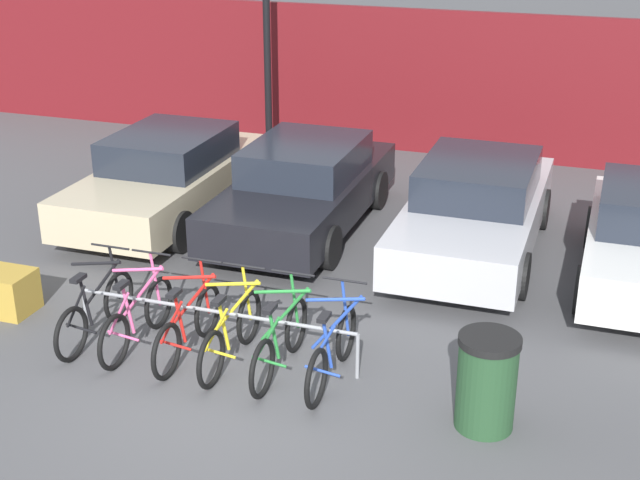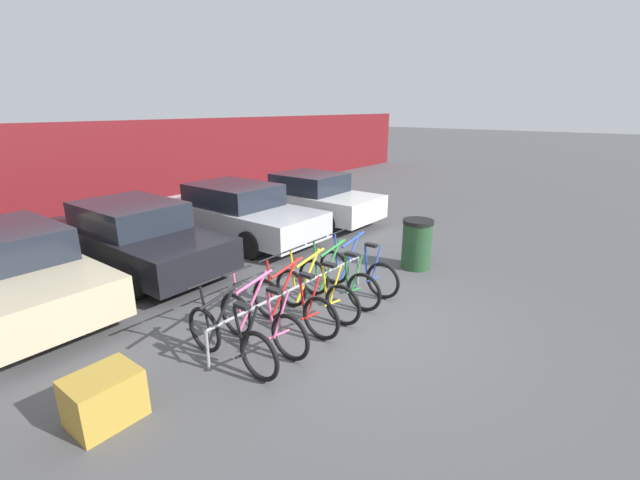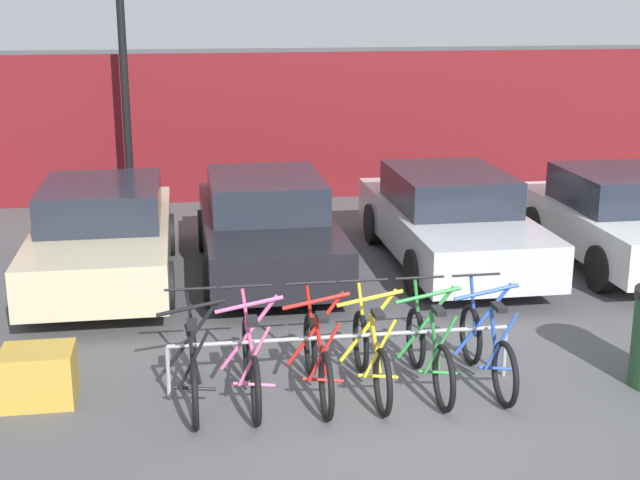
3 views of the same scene
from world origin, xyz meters
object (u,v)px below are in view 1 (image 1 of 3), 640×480
(bike_rack, at_px, (214,316))
(bicycle_yellow, at_px, (231,334))
(bicycle_black, at_px, (96,311))
(bicycle_green, at_px, (280,342))
(car_beige, at_px, (168,176))
(trash_bin, at_px, (487,382))
(car_silver, at_px, (476,208))
(bicycle_red, at_px, (188,327))
(bicycle_pink, at_px, (137,318))
(cargo_crate, at_px, (6,292))
(bicycle_blue, at_px, (332,351))
(car_black, at_px, (304,187))

(bike_rack, bearing_deg, bicycle_yellow, -28.11)
(bicycle_black, xyz_separation_m, bicycle_green, (2.38, 0.00, 0.00))
(car_beige, relative_size, trash_bin, 4.30)
(bicycle_black, relative_size, trash_bin, 1.66)
(trash_bin, bearing_deg, bike_rack, 171.71)
(trash_bin, bearing_deg, car_silver, 101.23)
(bicycle_yellow, distance_m, bicycle_green, 0.60)
(bicycle_red, bearing_deg, bicycle_black, 179.79)
(car_silver, height_order, trash_bin, car_silver)
(bicycle_black, bearing_deg, trash_bin, -5.00)
(car_beige, height_order, trash_bin, car_beige)
(bicycle_red, height_order, bicycle_green, same)
(bicycle_red, bearing_deg, bicycle_pink, 179.79)
(bicycle_yellow, relative_size, car_beige, 0.39)
(cargo_crate, bearing_deg, bicycle_blue, -3.41)
(bike_rack, bearing_deg, car_black, 95.01)
(bicycle_pink, relative_size, bicycle_green, 1.00)
(bicycle_black, xyz_separation_m, bicycle_red, (1.23, 0.00, 0.00))
(car_beige, xyz_separation_m, cargo_crate, (-0.36, -3.79, -0.42))
(bicycle_pink, height_order, cargo_crate, bicycle_pink)
(bicycle_black, bearing_deg, car_black, 73.84)
(bicycle_yellow, bearing_deg, bicycle_pink, -176.69)
(bike_rack, bearing_deg, bicycle_black, -174.32)
(bicycle_pink, xyz_separation_m, bicycle_blue, (2.43, 0.00, 0.00))
(bicycle_black, xyz_separation_m, bicycle_blue, (2.99, 0.00, 0.00))
(bicycle_black, height_order, car_silver, car_silver)
(bicycle_pink, distance_m, bicycle_green, 1.81)
(bicycle_pink, distance_m, trash_bin, 4.18)
(bicycle_green, height_order, car_silver, car_silver)
(bicycle_green, bearing_deg, cargo_crate, 178.81)
(bicycle_yellow, xyz_separation_m, car_silver, (2.07, 4.17, 0.32))
(bicycle_red, xyz_separation_m, cargo_crate, (-2.74, 0.27, -0.10))
(bicycle_yellow, bearing_deg, car_beige, 129.04)
(car_black, distance_m, trash_bin, 5.80)
(car_beige, distance_m, trash_bin, 7.33)
(bicycle_black, relative_size, car_beige, 0.39)
(bicycle_black, distance_m, bicycle_yellow, 1.77)
(car_silver, bearing_deg, cargo_crate, -143.91)
(trash_bin, relative_size, cargo_crate, 1.47)
(car_beige, xyz_separation_m, car_silver, (4.99, 0.11, 0.00))
(bicycle_pink, xyz_separation_m, car_black, (0.57, 4.23, 0.31))
(bicycle_green, bearing_deg, bicycle_black, -177.24)
(bicycle_red, height_order, car_black, car_black)
(trash_bin, distance_m, cargo_crate, 6.27)
(bike_rack, distance_m, bicycle_blue, 1.51)
(car_beige, bearing_deg, bicycle_red, -59.67)
(bicycle_yellow, relative_size, car_black, 0.38)
(bicycle_blue, height_order, trash_bin, bicycle_blue)
(bicycle_black, xyz_separation_m, car_silver, (3.84, 4.17, 0.32))
(bike_rack, distance_m, cargo_crate, 3.01)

